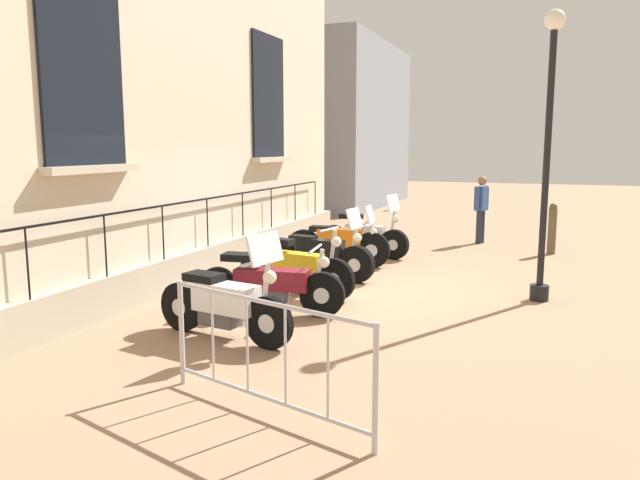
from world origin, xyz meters
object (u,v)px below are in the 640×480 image
at_px(motorcycle_black, 319,256).
at_px(pedestrian_standing, 481,206).
at_px(motorcycle_orange, 338,244).
at_px(motorcycle_silver, 364,236).
at_px(motorcycle_yellow, 296,269).
at_px(lamppost, 547,151).
at_px(bollard, 552,228).
at_px(motorcycle_white, 225,304).
at_px(motorcycle_maroon, 269,285).
at_px(crowd_barrier, 266,353).

distance_m(motorcycle_black, pedestrian_standing, 5.58).
height_order(motorcycle_orange, motorcycle_silver, motorcycle_silver).
xyz_separation_m(motorcycle_yellow, lamppost, (3.62, 0.99, 1.84)).
bearing_deg(lamppost, motorcycle_yellow, -164.76).
xyz_separation_m(motorcycle_orange, bollard, (3.92, 2.90, 0.12)).
distance_m(motorcycle_orange, lamppost, 4.40).
bearing_deg(motorcycle_white, motorcycle_orange, 92.07).
bearing_deg(motorcycle_maroon, pedestrian_standing, 73.96).
bearing_deg(motorcycle_maroon, motorcycle_silver, 89.94).
distance_m(motorcycle_white, motorcycle_maroon, 1.26).
relative_size(motorcycle_black, motorcycle_silver, 1.04).
height_order(motorcycle_yellow, bollard, bollard).
xyz_separation_m(motorcycle_black, crowd_barrier, (1.49, -5.32, 0.15)).
bearing_deg(motorcycle_maroon, motorcycle_black, 93.02).
bearing_deg(motorcycle_silver, motorcycle_orange, -98.48).
bearing_deg(motorcycle_maroon, bollard, 59.85).
distance_m(lamppost, bollard, 4.67).
xyz_separation_m(crowd_barrier, bollard, (2.38, 9.42, -0.00)).
xyz_separation_m(motorcycle_maroon, motorcycle_silver, (0.01, 4.74, 0.02)).
distance_m(motorcycle_black, bollard, 5.64).
distance_m(motorcycle_orange, bollard, 4.87).
bearing_deg(motorcycle_white, motorcycle_black, 91.98).
xyz_separation_m(motorcycle_maroon, motorcycle_black, (-0.12, 2.34, 0.01)).
bearing_deg(crowd_barrier, motorcycle_orange, 103.29).
xyz_separation_m(motorcycle_silver, lamppost, (3.56, -2.64, 1.83)).
distance_m(motorcycle_maroon, motorcycle_black, 2.35).
bearing_deg(lamppost, motorcycle_white, -136.69).
xyz_separation_m(motorcycle_maroon, crowd_barrier, (1.37, -2.98, 0.15)).
bearing_deg(motorcycle_black, motorcycle_orange, 92.36).
bearing_deg(pedestrian_standing, motorcycle_silver, -128.50).
bearing_deg(motorcycle_silver, motorcycle_black, -93.07).
height_order(motorcycle_maroon, lamppost, lamppost).
bearing_deg(pedestrian_standing, motorcycle_black, -113.97).
distance_m(motorcycle_yellow, crowd_barrier, 4.34).
relative_size(motorcycle_orange, lamppost, 0.48).
distance_m(motorcycle_black, crowd_barrier, 5.53).
xyz_separation_m(crowd_barrier, pedestrian_standing, (0.77, 10.40, 0.34)).
xyz_separation_m(motorcycle_white, bollard, (3.74, 7.70, 0.11)).
bearing_deg(motorcycle_white, bollard, 64.07).
bearing_deg(motorcycle_silver, pedestrian_standing, 51.50).
bearing_deg(motorcycle_black, crowd_barrier, -74.34).
bearing_deg(lamppost, pedestrian_standing, 105.06).
bearing_deg(crowd_barrier, pedestrian_standing, 85.78).
relative_size(motorcycle_silver, bollard, 1.84).
distance_m(motorcycle_white, motorcycle_yellow, 2.37).
xyz_separation_m(motorcycle_orange, motorcycle_silver, (0.18, 1.20, -0.01)).
distance_m(crowd_barrier, bollard, 9.72).
relative_size(lamppost, bollard, 3.83).
height_order(motorcycle_maroon, motorcycle_black, motorcycle_black).
xyz_separation_m(motorcycle_black, pedestrian_standing, (2.26, 5.08, 0.49)).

